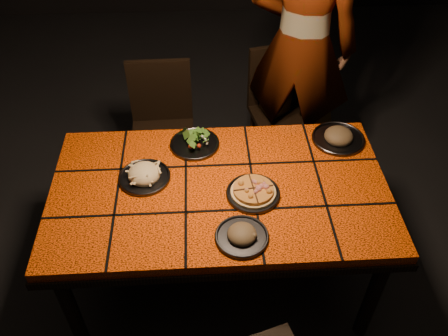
{
  "coord_description": "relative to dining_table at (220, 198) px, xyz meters",
  "views": [
    {
      "loc": [
        -0.07,
        -1.57,
        2.35
      ],
      "look_at": [
        0.02,
        0.06,
        0.82
      ],
      "focal_mm": 38.0,
      "sensor_mm": 36.0,
      "label": 1
    }
  ],
  "objects": [
    {
      "name": "room_shell",
      "position": [
        0.0,
        0.0,
        0.83
      ],
      "size": [
        6.04,
        7.04,
        3.08
      ],
      "color": "black",
      "rests_on": "ground"
    },
    {
      "name": "dining_table",
      "position": [
        0.0,
        0.0,
        0.0
      ],
      "size": [
        1.62,
        0.92,
        0.75
      ],
      "color": "#FF4E08",
      "rests_on": "ground"
    },
    {
      "name": "chair_far_left",
      "position": [
        -0.33,
        0.86,
        -0.17
      ],
      "size": [
        0.4,
        0.4,
        0.87
      ],
      "rotation": [
        0.0,
        0.0,
        0.02
      ],
      "color": "black",
      "rests_on": "ground"
    },
    {
      "name": "chair_far_right",
      "position": [
        0.45,
        1.03,
        -0.18
      ],
      "size": [
        0.45,
        0.45,
        0.86
      ],
      "rotation": [
        0.0,
        0.0,
        0.2
      ],
      "color": "black",
      "rests_on": "ground"
    },
    {
      "name": "diner",
      "position": [
        0.54,
        0.99,
        0.26
      ],
      "size": [
        0.79,
        0.65,
        1.85
      ],
      "primitive_type": "imported",
      "rotation": [
        0.0,
        0.0,
        2.79
      ],
      "color": "brown",
      "rests_on": "ground"
    },
    {
      "name": "plate_pizza",
      "position": [
        0.15,
        -0.06,
        0.1
      ],
      "size": [
        0.25,
        0.25,
        0.04
      ],
      "color": "#36353A",
      "rests_on": "dining_table"
    },
    {
      "name": "plate_pasta",
      "position": [
        -0.36,
        0.08,
        0.1
      ],
      "size": [
        0.25,
        0.25,
        0.08
      ],
      "color": "#36353A",
      "rests_on": "dining_table"
    },
    {
      "name": "plate_salad",
      "position": [
        -0.11,
        0.31,
        0.1
      ],
      "size": [
        0.26,
        0.26,
        0.07
      ],
      "color": "#36353A",
      "rests_on": "dining_table"
    },
    {
      "name": "plate_mushroom_a",
      "position": [
        0.08,
        -0.31,
        0.1
      ],
      "size": [
        0.23,
        0.23,
        0.08
      ],
      "color": "#36353A",
      "rests_on": "dining_table"
    },
    {
      "name": "plate_mushroom_b",
      "position": [
        0.64,
        0.31,
        0.1
      ],
      "size": [
        0.28,
        0.28,
        0.09
      ],
      "color": "#36353A",
      "rests_on": "dining_table"
    }
  ]
}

